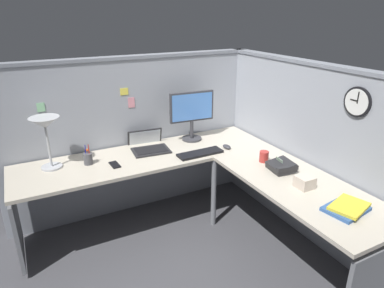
{
  "coord_description": "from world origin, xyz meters",
  "views": [
    {
      "loc": [
        -1.34,
        -2.28,
        1.97
      ],
      "look_at": [
        -0.09,
        0.12,
        0.91
      ],
      "focal_mm": 31.93,
      "sensor_mm": 36.0,
      "label": 1
    }
  ],
  "objects": [
    {
      "name": "ground_plane",
      "position": [
        0.0,
        0.0,
        0.0
      ],
      "size": [
        6.8,
        6.8,
        0.0
      ],
      "primitive_type": "plane",
      "color": "#47474C"
    },
    {
      "name": "cubicle_wall_back",
      "position": [
        -0.36,
        0.87,
        0.79
      ],
      "size": [
        2.57,
        0.12,
        1.58
      ],
      "color": "#999EA8",
      "rests_on": "ground"
    },
    {
      "name": "cubicle_wall_right",
      "position": [
        0.87,
        -0.27,
        0.79
      ],
      "size": [
        0.12,
        2.37,
        1.58
      ],
      "color": "#999EA8",
      "rests_on": "ground"
    },
    {
      "name": "desk",
      "position": [
        -0.15,
        -0.05,
        0.63
      ],
      "size": [
        2.35,
        2.15,
        0.73
      ],
      "color": "beige",
      "rests_on": "ground"
    },
    {
      "name": "monitor",
      "position": [
        0.17,
        0.64,
        1.02
      ],
      "size": [
        0.46,
        0.2,
        0.5
      ],
      "color": "#38383D",
      "rests_on": "desk"
    },
    {
      "name": "laptop",
      "position": [
        -0.3,
        0.63,
        0.75
      ],
      "size": [
        0.38,
        0.41,
        0.22
      ],
      "color": "#232326",
      "rests_on": "desk"
    },
    {
      "name": "keyboard",
      "position": [
        0.06,
        0.26,
        0.74
      ],
      "size": [
        0.43,
        0.15,
        0.02
      ],
      "primitive_type": "cube",
      "rotation": [
        0.0,
        0.0,
        0.01
      ],
      "color": "black",
      "rests_on": "desk"
    },
    {
      "name": "computer_mouse",
      "position": [
        0.36,
        0.27,
        0.75
      ],
      "size": [
        0.06,
        0.1,
        0.03
      ],
      "primitive_type": "ellipsoid",
      "color": "#38383D",
      "rests_on": "desk"
    },
    {
      "name": "desk_lamp_dome",
      "position": [
        -1.19,
        0.59,
        1.09
      ],
      "size": [
        0.24,
        0.24,
        0.44
      ],
      "color": "#B7BABF",
      "rests_on": "desk"
    },
    {
      "name": "pen_cup",
      "position": [
        -0.9,
        0.52,
        0.78
      ],
      "size": [
        0.08,
        0.08,
        0.18
      ],
      "color": "#4C4C51",
      "rests_on": "desk"
    },
    {
      "name": "cell_phone",
      "position": [
        -0.7,
        0.39,
        0.73
      ],
      "size": [
        0.08,
        0.15,
        0.01
      ],
      "primitive_type": "cube",
      "rotation": [
        0.0,
        0.0,
        0.05
      ],
      "color": "black",
      "rests_on": "desk"
    },
    {
      "name": "office_phone",
      "position": [
        0.49,
        -0.35,
        0.77
      ],
      "size": [
        0.22,
        0.23,
        0.11
      ],
      "color": "#232326",
      "rests_on": "desk"
    },
    {
      "name": "book_stack",
      "position": [
        0.47,
        -1.02,
        0.75
      ],
      "size": [
        0.32,
        0.26,
        0.04
      ],
      "color": "#335999",
      "rests_on": "desk"
    },
    {
      "name": "coffee_mug",
      "position": [
        0.48,
        -0.14,
        0.78
      ],
      "size": [
        0.08,
        0.08,
        0.1
      ],
      "primitive_type": "cylinder",
      "color": "#B2332D",
      "rests_on": "desk"
    },
    {
      "name": "tissue_box",
      "position": [
        0.45,
        -0.65,
        0.78
      ],
      "size": [
        0.12,
        0.12,
        0.09
      ],
      "primitive_type": "cube",
      "color": "beige",
      "rests_on": "desk"
    },
    {
      "name": "wall_clock",
      "position": [
        0.82,
        -0.71,
        1.36
      ],
      "size": [
        0.04,
        0.22,
        0.22
      ],
      "color": "black"
    },
    {
      "name": "pinned_note_leftmost",
      "position": [
        -0.45,
        0.82,
        1.26
      ],
      "size": [
        0.08,
        0.0,
        0.07
      ],
      "primitive_type": "cube",
      "color": "#EAD84C"
    },
    {
      "name": "pinned_note_middle",
      "position": [
        -0.39,
        0.82,
        1.15
      ],
      "size": [
        0.06,
        0.0,
        0.1
      ],
      "primitive_type": "cube",
      "color": "pink"
    },
    {
      "name": "pinned_note_rightmost",
      "position": [
        -1.18,
        0.82,
        1.2
      ],
      "size": [
        0.06,
        0.0,
        0.08
      ],
      "primitive_type": "cube",
      "color": "#8CCC99"
    }
  ]
}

